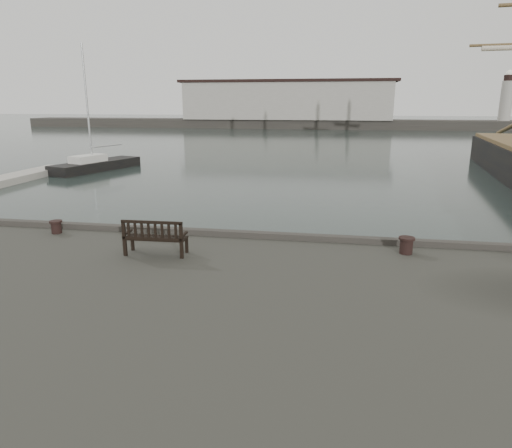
{
  "coord_description": "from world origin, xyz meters",
  "views": [
    {
      "loc": [
        3.77,
        -13.96,
        5.76
      ],
      "look_at": [
        1.39,
        -0.5,
        2.1
      ],
      "focal_mm": 32.0,
      "sensor_mm": 36.0,
      "label": 1
    }
  ],
  "objects_px": {
    "bench": "(156,244)",
    "yacht_d": "(97,168)",
    "bollard_left": "(56,227)",
    "bollard_right": "(406,245)"
  },
  "relations": [
    {
      "from": "yacht_d",
      "to": "bench",
      "type": "bearing_deg",
      "value": -40.51
    },
    {
      "from": "bollard_left",
      "to": "bench",
      "type": "bearing_deg",
      "value": -20.14
    },
    {
      "from": "bollard_right",
      "to": "bollard_left",
      "type": "bearing_deg",
      "value": 179.14
    },
    {
      "from": "bench",
      "to": "bollard_left",
      "type": "height_order",
      "value": "bench"
    },
    {
      "from": "bench",
      "to": "yacht_d",
      "type": "height_order",
      "value": "yacht_d"
    },
    {
      "from": "bench",
      "to": "bollard_left",
      "type": "xyz_separation_m",
      "value": [
        -4.09,
        1.5,
        -0.11
      ]
    },
    {
      "from": "bench",
      "to": "bollard_right",
      "type": "xyz_separation_m",
      "value": [
        7.02,
        1.33,
        -0.08
      ]
    },
    {
      "from": "bench",
      "to": "bollard_right",
      "type": "bearing_deg",
      "value": 8.76
    },
    {
      "from": "bollard_left",
      "to": "bollard_right",
      "type": "distance_m",
      "value": 11.1
    },
    {
      "from": "bollard_left",
      "to": "bollard_right",
      "type": "height_order",
      "value": "bollard_right"
    }
  ]
}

